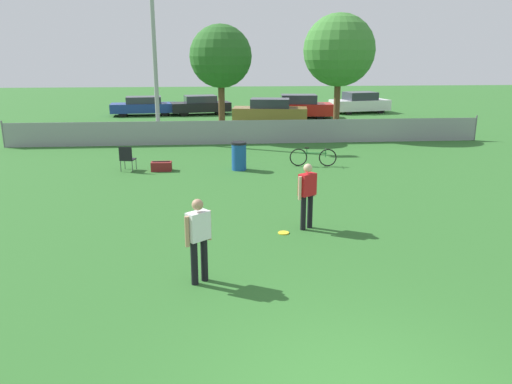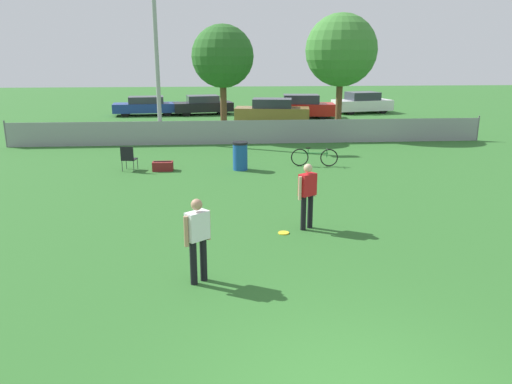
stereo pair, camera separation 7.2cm
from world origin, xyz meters
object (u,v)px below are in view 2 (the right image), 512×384
tree_far_right (341,50)px  player_receiver_white (198,235)px  folding_chair_sideline (128,157)px  parked_car_tan (272,111)px  frisbee_disc (284,233)px  light_pole (155,31)px  parked_car_dark (203,105)px  trash_bin (240,156)px  parked_car_white (362,103)px  parked_car_blue (147,106)px  parked_car_red (301,107)px  bicycle_sideline (314,157)px  gear_bag_sideline (163,166)px  player_defender_red (307,192)px  tree_near_pole (223,57)px

tree_far_right → player_receiver_white: bearing=-111.7°
folding_chair_sideline → parked_car_tan: (6.62, 12.66, 0.19)m
parked_car_tan → frisbee_disc: bearing=-86.8°
light_pole → tree_far_right: light_pole is taller
parked_car_dark → parked_car_tan: (4.32, -4.47, 0.04)m
light_pole → parked_car_tan: bearing=46.8°
light_pole → trash_bin: (3.49, -6.29, -4.56)m
parked_car_white → tree_far_right: bearing=-124.5°
folding_chair_sideline → trash_bin: 4.01m
parked_car_blue → parked_car_white: size_ratio=1.07×
parked_car_red → bicycle_sideline: bearing=-92.7°
trash_bin → tree_far_right: bearing=54.6°
player_receiver_white → parked_car_blue: size_ratio=0.35×
light_pole → frisbee_disc: bearing=-72.3°
folding_chair_sideline → parked_car_white: parked_car_white is taller
gear_bag_sideline → parked_car_blue: bearing=99.1°
player_receiver_white → trash_bin: size_ratio=1.58×
parked_car_dark → trash_bin: bearing=-95.0°
folding_chair_sideline → player_receiver_white: bearing=116.9°
frisbee_disc → folding_chair_sideline: size_ratio=0.29×
tree_far_right → folding_chair_sideline: bearing=-141.5°
parked_car_white → player_defender_red: bearing=-120.7°
light_pole → trash_bin: light_pole is taller
bicycle_sideline → parked_car_blue: size_ratio=0.38×
tree_near_pole → parked_car_red: tree_near_pole is taller
player_defender_red → parked_car_white: bearing=35.5°
tree_far_right → frisbee_disc: 15.78m
tree_near_pole → tree_far_right: tree_far_right is taller
light_pole → parked_car_blue: (-2.03, 10.84, -4.44)m
parked_car_tan → folding_chair_sideline: bearing=-108.7°
parked_car_dark → parked_car_red: 6.87m
light_pole → bicycle_sideline: (6.29, -5.92, -4.73)m
light_pole → parked_car_red: size_ratio=1.92×
tree_far_right → parked_car_blue: 14.93m
parked_car_dark → player_defender_red: bearing=-93.4°
player_defender_red → trash_bin: player_defender_red is taller
trash_bin → gear_bag_sideline: bearing=178.2°
tree_far_right → parked_car_red: bearing=95.8°
player_receiver_white → parked_car_red: size_ratio=0.36×
light_pole → folding_chair_sideline: size_ratio=9.51×
light_pole → tree_near_pole: (3.05, 1.07, -1.14)m
parked_car_dark → parked_car_white: parked_car_white is taller
frisbee_disc → folding_chair_sideline: bearing=124.2°
bicycle_sideline → parked_car_white: (6.76, 16.93, 0.36)m
frisbee_disc → parked_car_blue: bearing=104.5°
tree_far_right → parked_car_blue: bearing=139.3°
tree_far_right → folding_chair_sideline: size_ratio=6.66×
parked_car_tan → parked_car_white: parked_car_white is taller
player_defender_red → bicycle_sideline: bearing=42.1°
parked_car_blue → trash_bin: bearing=-77.8°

